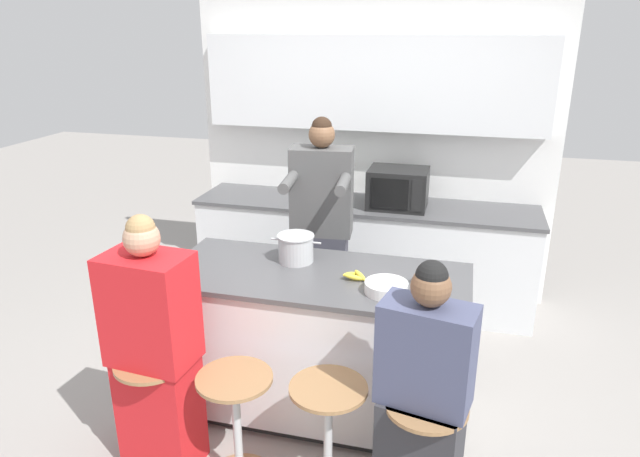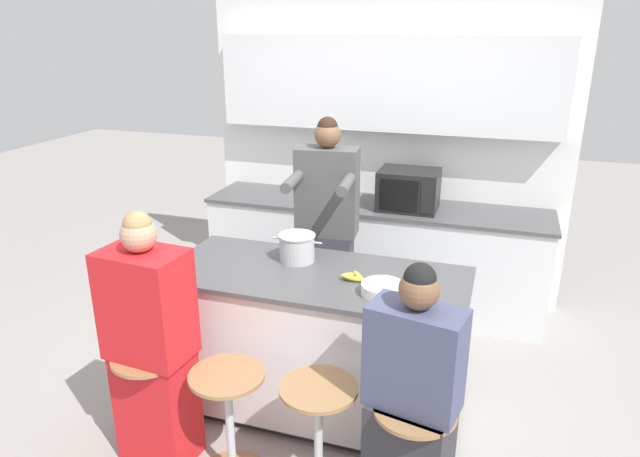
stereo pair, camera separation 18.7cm
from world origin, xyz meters
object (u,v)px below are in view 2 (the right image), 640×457
Objects in this scene: bar_stool_center_left at (230,422)px; bar_stool_leftmost at (153,402)px; bar_stool_center_right at (318,436)px; fruit_bowl at (383,289)px; microwave at (408,190)px; potted_plant at (339,185)px; coffee_cup_near at (423,281)px; kitchen_island at (316,342)px; person_cooking at (327,243)px; cooking_pot at (297,248)px; person_seated_near at (411,412)px; banana_bunch at (353,277)px; person_wrapped_blanket at (151,349)px.

bar_stool_leftmost is at bearing 177.39° from bar_stool_center_left.
bar_stool_center_right is at bearing 4.69° from bar_stool_center_left.
fruit_bowl reaches higher than bar_stool_center_left.
bar_stool_leftmost is 1.38m from fruit_bowl.
microwave is at bearing 65.99° from bar_stool_leftmost.
coffee_cup_near is at bearing -58.97° from potted_plant.
kitchen_island is 1.02× the size of person_cooking.
coffee_cup_near is at bearing -10.75° from cooking_pot.
fruit_bowl is at bearing -142.67° from coffee_cup_near.
microwave is (-0.41, 2.16, 0.43)m from person_seated_near.
kitchen_island reaches higher than bar_stool_center_right.
banana_bunch is 1.65m from potted_plant.
coffee_cup_near is at bearing -77.28° from microwave.
person_wrapped_blanket reaches higher than bar_stool_center_right.
person_cooking is 0.99m from fruit_bowl.
coffee_cup_near is at bearing -0.04° from kitchen_island.
bar_stool_leftmost is 0.48× the size of person_seated_near.
fruit_bowl is 2.25× the size of coffee_cup_near.
cooking_pot is (0.06, 0.85, 0.65)m from bar_stool_center_left.
banana_bunch is (-0.00, 0.64, 0.58)m from bar_stool_center_right.
coffee_cup_near reaches higher than bar_stool_leftmost.
person_cooking is 1.20× the size of person_wrapped_blanket.
kitchen_island is 2.71× the size of bar_stool_leftmost.
potted_plant reaches higher than fruit_bowl.
banana_bunch is (0.93, 0.66, 0.58)m from bar_stool_leftmost.
microwave is at bearing 112.09° from person_seated_near.
microwave is 1.88× the size of potted_plant.
kitchen_island is at bearing -100.28° from microwave.
person_seated_near is at bearing -43.60° from cooking_pot.
kitchen_island is at bearing -78.46° from potted_plant.
bar_stool_leftmost is 1.28m from banana_bunch.
person_seated_near is at bearing 4.82° from person_wrapped_blanket.
bar_stool_leftmost is at bearing -167.72° from person_seated_near.
bar_stool_center_right is at bearing -80.49° from person_cooking.
fruit_bowl reaches higher than bar_stool_leftmost.
person_cooking is (-0.37, 1.32, 0.49)m from bar_stool_center_right.
bar_stool_leftmost is 6.26× the size of coffee_cup_near.
microwave is (0.27, 1.50, 0.57)m from kitchen_island.
kitchen_island is 7.51× the size of fruit_bowl.
cooking_pot is 0.80m from coffee_cup_near.
coffee_cup_near is (0.84, 0.70, 0.60)m from bar_stool_center_left.
potted_plant is at bearing 125.75° from person_seated_near.
banana_bunch is at bearing 136.73° from person_seated_near.
person_cooking reaches higher than cooking_pot.
person_wrapped_blanket reaches higher than bar_stool_leftmost.
banana_bunch is at bearing -70.84° from potted_plant.
banana_bunch is (-0.45, 0.64, 0.34)m from person_seated_near.
bar_stool_center_left is 2.60× the size of potted_plant.
bar_stool_center_right is 0.45× the size of person_wrapped_blanket.
microwave is at bearing 71.95° from cooking_pot.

